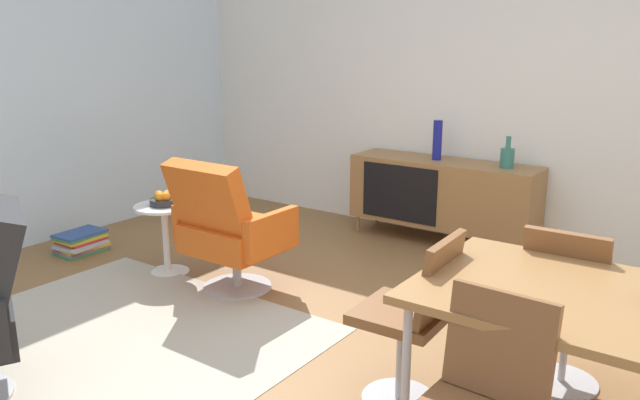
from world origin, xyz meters
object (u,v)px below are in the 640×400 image
Objects in this scene: fruit_bowl at (163,200)px; side_table_round at (165,231)px; vase_cobalt at (507,157)px; vase_sculptural_dark at (437,140)px; dining_chair_back_left at (567,301)px; magazine_stack at (81,242)px; dining_table at (631,316)px; dining_chair_near_window at (414,313)px; lounge_chair_red at (228,227)px; sideboard at (442,193)px.

side_table_round is at bearing 117.40° from fruit_bowl.
vase_cobalt is 0.61m from vase_sculptural_dark.
dining_chair_back_left is 2.06× the size of magazine_stack.
vase_sculptural_dark is at bearing 54.91° from fruit_bowl.
dining_table reaches higher than side_table_round.
fruit_bowl is at bearing -125.09° from vase_sculptural_dark.
side_table_round is at bearing -125.12° from vase_sculptural_dark.
dining_chair_near_window is (0.40, -2.37, -0.34)m from vase_cobalt.
vase_cobalt reaches higher than dining_chair_near_window.
dining_table is 1.69× the size of lounge_chair_red.
sideboard is 1.00× the size of dining_table.
fruit_bowl reaches higher than side_table_round.
dining_chair_near_window is (1.01, -2.37, -0.42)m from vase_sculptural_dark.
dining_chair_back_left is at bearing 121.96° from dining_table.
vase_sculptural_dark is at bearing 130.45° from dining_chair_back_left.
magazine_stack is (-3.25, 0.40, -0.39)m from dining_chair_near_window.
sideboard is at bearing -1.56° from vase_sculptural_dark.
magazine_stack is (-2.31, -1.97, -0.36)m from sideboard.
lounge_chair_red reaches higher than fruit_bowl.
vase_sculptural_dark reaches higher than dining_table.
dining_chair_back_left reaches higher than fruit_bowl.
fruit_bowl is (-1.38, -1.86, 0.12)m from sideboard.
dining_chair_near_window reaches higher than sideboard.
dining_table reaches higher than fruit_bowl.
vase_cobalt is 0.61× the size of magazine_stack.
vase_sculptural_dark reaches higher than magazine_stack.
dining_chair_near_window is at bearing -68.40° from sideboard.
magazine_stack is at bearing -139.52° from sideboard.
sideboard is 1.87× the size of dining_chair_back_left.
sideboard is at bearing 40.48° from magazine_stack.
dining_chair_near_window is at bearing -134.14° from dining_chair_back_left.
side_table_round is (-2.86, -0.04, -0.15)m from dining_chair_back_left.
vase_cobalt is at bearing 117.45° from dining_chair_back_left.
dining_table is 0.70m from dining_chair_back_left.
fruit_bowl is 1.05m from magazine_stack.
dining_chair_back_left is 2.86m from side_table_round.
sideboard is 0.65m from vase_cobalt.
sideboard is 1.87× the size of dining_chair_near_window.
magazine_stack is at bearing -173.15° from side_table_round.
side_table_round is (-3.20, 0.51, -0.38)m from dining_table.
dining_table is (1.90, -2.37, -0.19)m from vase_sculptural_dark.
vase_sculptural_dark is at bearing -180.00° from vase_cobalt.
lounge_chair_red is 1.82× the size of side_table_round.
lounge_chair_red is at bearing 162.79° from dining_chair_near_window.
vase_cobalt reaches higher than fruit_bowl.
dining_table is 4.20m from magazine_stack.
sideboard is 3.85× the size of magazine_stack.
vase_sculptural_dark is 2.42m from dining_chair_back_left.
vase_cobalt is (0.54, 0.00, 0.37)m from sideboard.
dining_chair_near_window is 0.78m from dining_chair_back_left.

